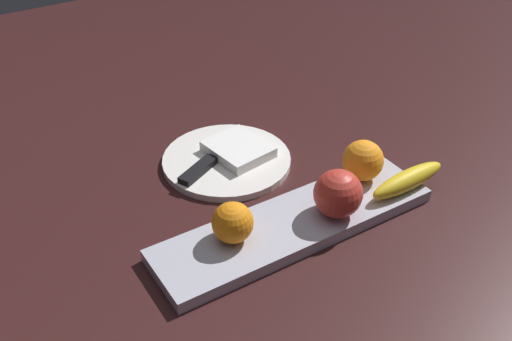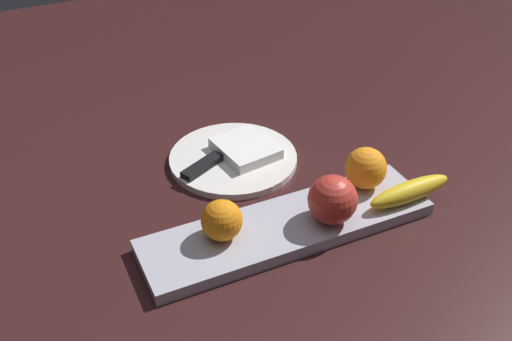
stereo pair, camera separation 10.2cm
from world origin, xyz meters
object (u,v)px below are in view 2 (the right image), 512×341
Objects in this scene: dinner_plate at (231,159)px; folded_napkin at (245,148)px; apple at (333,200)px; orange_near_banana at (366,168)px; orange_near_apple at (221,219)px; fruit_tray at (285,227)px; knife at (208,163)px; banana at (410,191)px.

dinner_plate is 2.12× the size of folded_napkin.
apple is 0.11m from orange_near_banana.
dinner_plate is at bearing 63.12° from orange_near_apple.
folded_napkin reaches higher than fruit_tray.
apple is 0.46× the size of knife.
knife is (-0.12, 0.23, -0.04)m from apple.
knife reaches higher than dinner_plate.
dinner_plate is 1.39× the size of knife.
fruit_tray is 2.01× the size of dinner_plate.
folded_napkin is at bearing 0.00° from dinner_plate.
fruit_tray is 0.22m from knife.
fruit_tray is at bearing -8.99° from orange_near_apple.
folded_napkin is (-0.04, 0.24, -0.04)m from apple.
orange_near_banana is at bearing -58.11° from banana.
banana is at bearing -54.35° from folded_napkin.
apple is at bearing -74.12° from dinner_plate.
orange_near_apple is 0.21m from knife.
dinner_plate is at bearing -16.52° from knife.
banana is at bearing -4.48° from apple.
knife is (0.05, 0.19, -0.04)m from orange_near_apple.
banana is 0.93× the size of knife.
orange_near_banana is (0.10, 0.05, -0.00)m from apple.
banana is 0.36m from knife.
folded_napkin is at bearing -20.15° from knife.
orange_near_banana is at bearing -54.09° from folded_napkin.
knife is at bearing 74.28° from orange_near_apple.
fruit_tray is 4.25× the size of folded_napkin.
knife is (-0.05, -0.01, 0.01)m from dinner_plate.
orange_near_apple reaches higher than folded_napkin.
folded_napkin is at bearing 82.27° from fruit_tray.
orange_near_banana is at bearing 29.01° from apple.
orange_near_apple is 0.27m from orange_near_banana.
apple is 1.23× the size of orange_near_apple.
apple reaches higher than knife.
apple reaches higher than banana.
folded_napkin is 0.08m from knife.
fruit_tray reaches higher than dinner_plate.
folded_napkin is at bearing -57.34° from banana.
apple is at bearing -89.57° from knife.
dinner_plate is (-0.07, 0.24, -0.05)m from apple.
orange_near_banana reaches higher than dinner_plate.
apple is 0.33× the size of dinner_plate.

